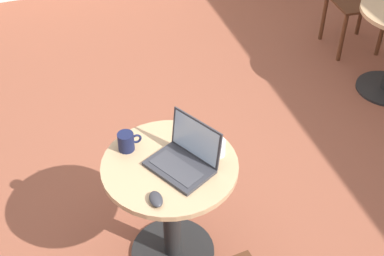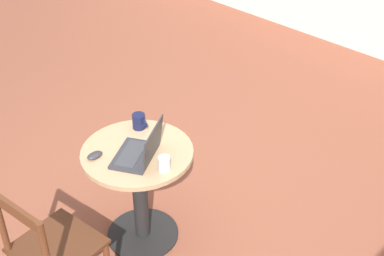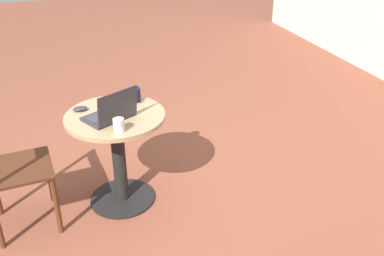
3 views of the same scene
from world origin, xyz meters
TOP-DOWN VIEW (x-y plane):
  - ground_plane at (0.00, 0.00)m, footprint 16.00×16.00m
  - cafe_table_near at (-0.19, -0.29)m, footprint 0.68×0.68m
  - laptop at (-0.12, -0.32)m, footprint 0.36×0.39m
  - mouse at (-0.32, -0.51)m, footprint 0.06×0.10m
  - mug at (-0.36, -0.12)m, footprint 0.12×0.08m
  - drinking_glass at (0.06, -0.30)m, footprint 0.07×0.07m

SIDE VIEW (x-z plane):
  - ground_plane at x=0.00m, z-range 0.00..0.00m
  - cafe_table_near at x=-0.19m, z-range 0.13..0.83m
  - mouse at x=-0.32m, z-range 0.71..0.74m
  - drinking_glass at x=0.06m, z-range 0.71..0.80m
  - laptop at x=-0.12m, z-range 0.64..0.87m
  - mug at x=-0.36m, z-range 0.71..0.81m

